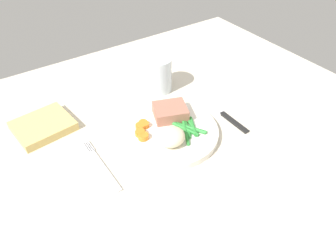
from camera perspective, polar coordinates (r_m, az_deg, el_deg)
The scene contains 10 objects.
dining_table at distance 75.51cm, azimuth -3.28°, elevation -2.37°, with size 120.00×90.00×2.00cm.
dinner_plate at distance 74.60cm, azimuth -0.00°, elevation -1.06°, with size 23.13×23.13×1.60cm, color white.
meat_portion at distance 76.88cm, azimuth 0.39°, elevation 2.53°, with size 7.62×6.62×2.83cm, color #A86B56.
mashed_potatoes at distance 69.39cm, azimuth 0.52°, elevation -1.92°, with size 6.30×5.71×3.71cm, color beige.
carrot_slices at distance 73.18cm, azimuth -4.67°, elevation -0.80°, with size 4.31×6.22×1.20cm.
green_beans at distance 74.08cm, azimuth 3.55°, elevation -0.30°, with size 6.66×9.15×0.85cm.
fork at distance 69.41cm, azimuth -11.60°, elevation -6.73°, with size 1.44×16.60×0.40cm.
knife at distance 82.60cm, azimuth 9.07°, elevation 2.55°, with size 1.70×20.50×0.64cm.
water_glass at distance 87.98cm, azimuth -1.82°, elevation 8.69°, with size 7.55×7.55×9.44cm.
napkin at distance 81.40cm, azimuth -21.09°, elevation 0.02°, with size 12.60×11.09×2.00cm, color #DBBC6B.
Camera 1 is at (-27.68, -48.29, 52.02)cm, focal length 34.66 mm.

